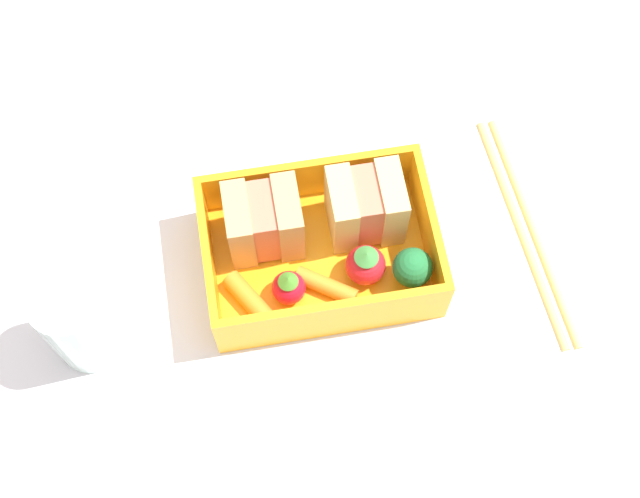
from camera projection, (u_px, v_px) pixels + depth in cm
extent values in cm
cube|color=white|center=(320.00, 268.00, 71.09)|extent=(120.00, 120.00, 2.00)
cube|color=#FBA419|center=(320.00, 260.00, 69.62)|extent=(17.43, 12.13, 1.20)
cube|color=#FBA419|center=(308.00, 178.00, 69.23)|extent=(17.43, 0.60, 4.65)
cube|color=#FBA419|center=(333.00, 316.00, 64.66)|extent=(17.43, 0.60, 4.65)
cube|color=#FBA419|center=(209.00, 262.00, 66.38)|extent=(0.60, 10.93, 4.65)
cube|color=#FBA419|center=(429.00, 228.00, 67.51)|extent=(0.60, 10.93, 4.65)
cube|color=tan|center=(239.00, 225.00, 66.90)|extent=(1.86, 4.65, 5.92)
cube|color=#D87259|center=(264.00, 221.00, 67.02)|extent=(1.86, 4.28, 5.45)
cube|color=tan|center=(288.00, 218.00, 67.15)|extent=(1.86, 4.65, 5.92)
cube|color=#E0C37A|center=(341.00, 209.00, 67.42)|extent=(1.86, 4.65, 5.92)
cube|color=#D87259|center=(366.00, 206.00, 67.55)|extent=(1.86, 4.28, 5.45)
cube|color=#E0C37A|center=(390.00, 202.00, 67.67)|extent=(1.86, 4.65, 5.92)
cylinder|color=orange|center=(250.00, 300.00, 66.86)|extent=(3.73, 4.81, 1.49)
sphere|color=red|center=(289.00, 288.00, 66.66)|extent=(2.57, 2.57, 2.57)
cone|color=#44892B|center=(288.00, 280.00, 65.21)|extent=(1.54, 1.54, 0.60)
cylinder|color=orange|center=(321.00, 287.00, 67.36)|extent=(4.75, 3.81, 1.33)
sphere|color=red|center=(365.00, 265.00, 67.12)|extent=(3.08, 3.08, 3.08)
cone|color=#3F8A3F|center=(367.00, 255.00, 65.44)|extent=(1.85, 1.85, 0.60)
cylinder|color=#89CC65|center=(410.00, 276.00, 67.67)|extent=(1.08, 1.08, 1.38)
sphere|color=#22723A|center=(413.00, 268.00, 66.07)|extent=(3.03, 3.03, 3.03)
cylinder|color=tan|center=(523.00, 234.00, 70.78)|extent=(2.36, 20.58, 0.70)
cylinder|color=tan|center=(535.00, 232.00, 70.88)|extent=(2.36, 20.58, 0.70)
cylinder|color=silver|center=(79.00, 321.00, 63.51)|extent=(5.27, 5.27, 8.95)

